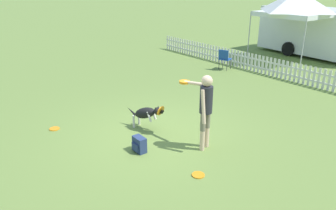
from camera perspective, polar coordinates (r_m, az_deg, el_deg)
The scene contains 10 objects.
ground_plane at distance 8.10m, azimuth -1.44°, elevation -5.10°, with size 240.00×240.00×0.00m, color olive.
handler_person at distance 7.09m, azimuth 6.41°, elevation 0.29°, with size 1.10×0.45×1.71m.
leaping_dog at distance 8.19m, azimuth -3.77°, elevation -1.41°, with size 1.17×0.51×0.74m.
frisbee_near_handler at distance 6.54m, azimuth 5.28°, elevation -12.04°, with size 0.25×0.25×0.02m.
frisbee_near_dog at distance 8.84m, azimuth -19.17°, elevation -3.93°, with size 0.25×0.25×0.02m.
backpack_on_grass at distance 7.28m, azimuth -5.04°, elevation -6.87°, with size 0.33×0.22×0.35m.
picket_fence at distance 12.73m, azimuth 23.02°, elevation 4.80°, with size 16.45×0.04×0.72m.
folding_chair_blue_left at distance 13.91m, azimuth 9.80°, elevation 8.13°, with size 0.55×0.56×0.86m.
canopy_tent_main at distance 16.01m, azimuth 21.52°, elevation 16.17°, with size 2.76×2.76×3.14m.
equipment_trailer at distance 17.79m, azimuth 24.30°, elevation 11.67°, with size 6.07×2.32×2.27m.
Camera 1 is at (5.86, -4.29, 3.59)m, focal length 35.00 mm.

